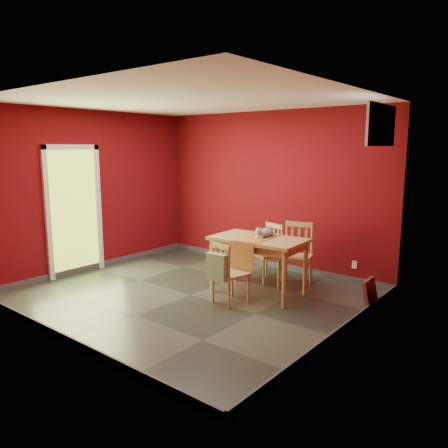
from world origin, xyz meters
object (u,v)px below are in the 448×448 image
Objects in this scene: dining_table at (258,245)px; tote_bag at (217,267)px; chair_far_left at (267,252)px; picture_frame at (370,294)px; chair_far_right at (296,254)px; chair_near at (228,272)px; cat at (265,231)px.

dining_table is 0.83m from tote_bag.
picture_frame is (1.75, -0.21, -0.26)m from chair_far_left.
dining_table is at bearing 83.19° from tote_bag.
chair_far_right is 1.15× the size of chair_near.
dining_table reaches higher than tote_bag.
tote_bag is (0.16, -1.44, 0.09)m from chair_far_left.
picture_frame is at bearing 20.59° from cat.
chair_far_left is 2.26× the size of picture_frame.
cat is at bearing -60.69° from chair_far_left.
chair_near is (-0.07, -0.60, -0.29)m from dining_table.
chair_near is 1.88m from picture_frame.
cat is (0.05, 0.09, 0.19)m from dining_table.
chair_far_right reaches higher than tote_bag.
chair_near is (0.19, -1.23, -0.03)m from chair_far_left.
chair_far_left is 1.45m from tote_bag.
chair_far_left is at bearing 112.17° from dining_table.
dining_table is at bearing -110.48° from cat.
tote_bag is (-0.10, -0.81, -0.17)m from dining_table.
chair_near reaches higher than dining_table.
dining_table is 1.51× the size of chair_far_left.
chair_near is 2.38× the size of cat.
chair_near is (-0.33, -1.24, -0.06)m from chair_far_right.
picture_frame is (1.23, -0.22, -0.30)m from chair_far_right.
dining_table is at bearing -164.20° from picture_frame.
tote_bag is at bearing -103.81° from chair_far_right.
chair_near is at bearing -92.01° from cat.
chair_far_right is at bearing 76.60° from cat.
chair_far_right is 1.28m from chair_near.
chair_far_right is at bearing 67.95° from dining_table.
chair_far_left is 1.06× the size of chair_near.
tote_bag is 2.04m from picture_frame.
chair_far_left is at bearing 126.93° from cat.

